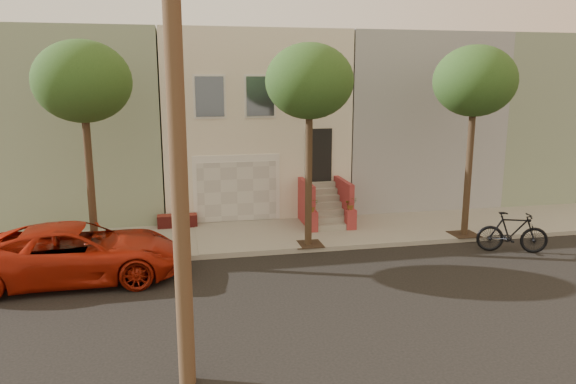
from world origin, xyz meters
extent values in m
plane|color=black|center=(0.00, 0.00, 0.00)|extent=(90.00, 90.00, 0.00)
cube|color=gray|center=(0.00, 5.35, 0.07)|extent=(40.00, 3.70, 0.15)
cube|color=beige|center=(0.00, 11.20, 3.65)|extent=(7.00, 8.00, 7.00)
cube|color=gray|center=(-6.80, 11.20, 3.65)|extent=(6.50, 8.00, 7.00)
cube|color=gray|center=(6.80, 11.20, 3.65)|extent=(6.50, 8.00, 7.00)
cube|color=gray|center=(13.30, 11.20, 3.65)|extent=(6.50, 8.00, 7.00)
cube|color=silver|center=(-0.90, 7.22, 1.40)|extent=(3.20, 0.12, 2.50)
cube|color=beige|center=(-0.90, 7.16, 1.30)|extent=(2.90, 0.06, 2.20)
cube|color=gray|center=(-0.90, 5.35, 0.16)|extent=(3.20, 3.70, 0.02)
cube|color=maroon|center=(-3.10, 6.90, 0.37)|extent=(1.40, 0.45, 0.44)
cube|color=black|center=(2.20, 7.17, 2.55)|extent=(1.00, 0.06, 2.00)
cube|color=#3F4751|center=(-1.80, 7.17, 4.75)|extent=(1.00, 0.06, 1.40)
cube|color=silver|center=(-1.80, 7.19, 4.75)|extent=(1.15, 0.05, 1.55)
cube|color=#3F4751|center=(0.00, 7.17, 4.75)|extent=(1.00, 0.06, 1.40)
cube|color=silver|center=(0.00, 7.19, 4.75)|extent=(1.15, 0.05, 1.55)
cube|color=#3F4751|center=(1.80, 7.17, 4.75)|extent=(1.00, 0.06, 1.40)
cube|color=silver|center=(1.80, 7.19, 4.75)|extent=(1.15, 0.05, 1.55)
cube|color=gray|center=(2.20, 5.38, 0.25)|extent=(1.20, 0.28, 0.20)
cube|color=gray|center=(2.20, 5.66, 0.45)|extent=(1.20, 0.28, 0.20)
cube|color=gray|center=(2.20, 5.94, 0.65)|extent=(1.20, 0.28, 0.20)
cube|color=gray|center=(2.20, 6.22, 0.85)|extent=(1.20, 0.28, 0.20)
cube|color=gray|center=(2.20, 6.50, 1.05)|extent=(1.20, 0.28, 0.20)
cube|color=gray|center=(2.20, 6.78, 1.25)|extent=(1.20, 0.28, 0.20)
cube|color=gray|center=(2.20, 7.06, 1.45)|extent=(1.20, 0.28, 0.20)
cube|color=maroon|center=(1.50, 6.22, 0.95)|extent=(0.18, 1.96, 1.60)
cube|color=maroon|center=(2.90, 6.22, 0.95)|extent=(0.18, 1.96, 1.60)
cube|color=maroon|center=(1.50, 5.34, 0.50)|extent=(0.35, 0.35, 0.70)
imported|color=#1F4017|center=(1.50, 5.34, 1.07)|extent=(0.40, 0.35, 0.45)
cube|color=maroon|center=(2.90, 5.34, 0.50)|extent=(0.35, 0.35, 0.70)
imported|color=#1F4017|center=(2.90, 5.34, 1.07)|extent=(0.41, 0.35, 0.45)
cube|color=#2D2116|center=(-5.50, 3.90, 0.15)|extent=(0.90, 0.90, 0.02)
cylinder|color=#342517|center=(-5.50, 3.90, 2.25)|extent=(0.22, 0.22, 4.20)
ellipsoid|color=#1F4017|center=(-5.50, 3.90, 5.30)|extent=(2.70, 2.57, 2.29)
cube|color=#2D2116|center=(1.00, 3.90, 0.15)|extent=(0.90, 0.90, 0.02)
cylinder|color=#342517|center=(1.00, 3.90, 2.25)|extent=(0.22, 0.22, 4.20)
ellipsoid|color=#1F4017|center=(1.00, 3.90, 5.30)|extent=(2.70, 2.57, 2.29)
cube|color=#2D2116|center=(6.50, 3.90, 0.15)|extent=(0.90, 0.90, 0.02)
cylinder|color=#342517|center=(6.50, 3.90, 2.25)|extent=(0.22, 0.22, 4.20)
ellipsoid|color=#1F4017|center=(6.50, 3.90, 5.30)|extent=(2.70, 2.57, 2.29)
cylinder|color=#483021|center=(-3.00, -3.20, 5.00)|extent=(0.30, 0.30, 10.00)
imported|color=#A01D0B|center=(-5.77, 2.55, 0.78)|extent=(5.63, 2.65, 1.55)
imported|color=black|center=(7.20, 2.27, 0.65)|extent=(2.23, 1.33, 1.30)
camera|label=1|loc=(-3.02, -12.18, 5.39)|focal=33.52mm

